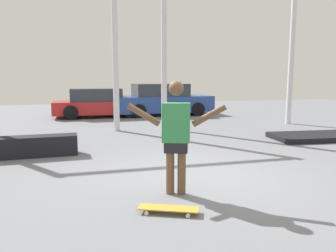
{
  "coord_description": "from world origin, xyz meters",
  "views": [
    {
      "loc": [
        -2.01,
        -5.49,
        1.78
      ],
      "look_at": [
        -0.25,
        1.06,
        0.79
      ],
      "focal_mm": 35.0,
      "sensor_mm": 36.0,
      "label": 1
    }
  ],
  "objects_px": {
    "parked_car_blue": "(163,100)",
    "parked_car_red": "(98,103)",
    "skateboard": "(168,209)",
    "skateboarder": "(176,132)",
    "manual_pad": "(318,137)",
    "grind_box": "(25,147)"
  },
  "relations": [
    {
      "from": "parked_car_red",
      "to": "parked_car_blue",
      "type": "distance_m",
      "value": 3.06
    },
    {
      "from": "skateboard",
      "to": "grind_box",
      "type": "distance_m",
      "value": 4.52
    },
    {
      "from": "skateboarder",
      "to": "parked_car_red",
      "type": "distance_m",
      "value": 10.73
    },
    {
      "from": "parked_car_blue",
      "to": "manual_pad",
      "type": "bearing_deg",
      "value": -70.98
    },
    {
      "from": "parked_car_blue",
      "to": "parked_car_red",
      "type": "bearing_deg",
      "value": 177.76
    },
    {
      "from": "manual_pad",
      "to": "skateboarder",
      "type": "bearing_deg",
      "value": -148.09
    },
    {
      "from": "parked_car_red",
      "to": "parked_car_blue",
      "type": "relative_size",
      "value": 0.89
    },
    {
      "from": "skateboard",
      "to": "parked_car_red",
      "type": "xyz_separation_m",
      "value": [
        -0.27,
        11.39,
        0.57
      ]
    },
    {
      "from": "grind_box",
      "to": "manual_pad",
      "type": "distance_m",
      "value": 7.97
    },
    {
      "from": "grind_box",
      "to": "manual_pad",
      "type": "height_order",
      "value": "grind_box"
    },
    {
      "from": "grind_box",
      "to": "parked_car_red",
      "type": "height_order",
      "value": "parked_car_red"
    },
    {
      "from": "parked_car_blue",
      "to": "grind_box",
      "type": "bearing_deg",
      "value": -126.39
    },
    {
      "from": "grind_box",
      "to": "parked_car_blue",
      "type": "xyz_separation_m",
      "value": [
        5.12,
        7.51,
        0.49
      ]
    },
    {
      "from": "grind_box",
      "to": "parked_car_blue",
      "type": "bearing_deg",
      "value": 55.72
    },
    {
      "from": "skateboard",
      "to": "manual_pad",
      "type": "relative_size",
      "value": 0.31
    },
    {
      "from": "skateboard",
      "to": "skateboarder",
      "type": "bearing_deg",
      "value": 89.75
    },
    {
      "from": "skateboarder",
      "to": "grind_box",
      "type": "xyz_separation_m",
      "value": [
        -2.63,
        3.19,
        -0.74
      ]
    },
    {
      "from": "skateboard",
      "to": "grind_box",
      "type": "relative_size",
      "value": 0.36
    },
    {
      "from": "parked_car_red",
      "to": "skateboard",
      "type": "bearing_deg",
      "value": -89.04
    },
    {
      "from": "skateboard",
      "to": "grind_box",
      "type": "bearing_deg",
      "value": 144.82
    },
    {
      "from": "skateboarder",
      "to": "parked_car_red",
      "type": "relative_size",
      "value": 0.42
    },
    {
      "from": "skateboard",
      "to": "manual_pad",
      "type": "distance_m",
      "value": 6.92
    }
  ]
}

